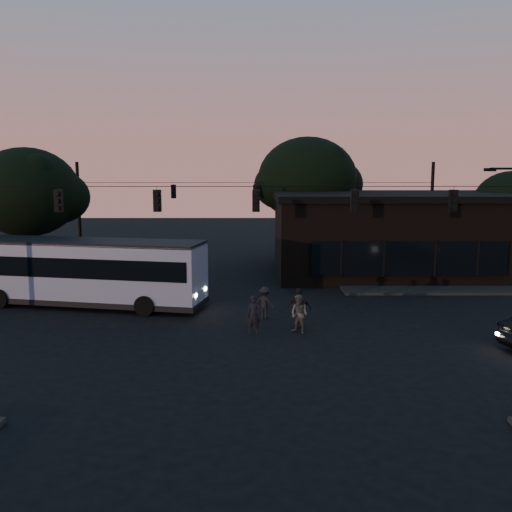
{
  "coord_description": "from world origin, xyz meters",
  "views": [
    {
      "loc": [
        -0.08,
        -22.03,
        6.98
      ],
      "look_at": [
        0.0,
        4.0,
        3.0
      ],
      "focal_mm": 40.0,
      "sensor_mm": 36.0,
      "label": 1
    }
  ],
  "objects_px": {
    "pedestrian_d": "(265,303)",
    "building": "(389,233)",
    "pedestrian_b": "(299,314)",
    "bus": "(88,269)",
    "pedestrian_c": "(299,308)",
    "pedestrian_a": "(254,315)"
  },
  "relations": [
    {
      "from": "building",
      "to": "pedestrian_a",
      "type": "distance_m",
      "value": 17.11
    },
    {
      "from": "pedestrian_d",
      "to": "building",
      "type": "bearing_deg",
      "value": -96.28
    },
    {
      "from": "bus",
      "to": "pedestrian_a",
      "type": "relative_size",
      "value": 7.54
    },
    {
      "from": "pedestrian_b",
      "to": "building",
      "type": "bearing_deg",
      "value": 101.62
    },
    {
      "from": "bus",
      "to": "pedestrian_a",
      "type": "height_order",
      "value": "bus"
    },
    {
      "from": "building",
      "to": "bus",
      "type": "xyz_separation_m",
      "value": [
        -17.6,
        -9.32,
        -0.8
      ]
    },
    {
      "from": "pedestrian_c",
      "to": "bus",
      "type": "bearing_deg",
      "value": -7.04
    },
    {
      "from": "bus",
      "to": "pedestrian_c",
      "type": "distance_m",
      "value": 11.35
    },
    {
      "from": "bus",
      "to": "pedestrian_b",
      "type": "relative_size",
      "value": 7.42
    },
    {
      "from": "building",
      "to": "pedestrian_b",
      "type": "xyz_separation_m",
      "value": [
        -7.16,
        -14.3,
        -1.87
      ]
    },
    {
      "from": "building",
      "to": "pedestrian_d",
      "type": "relative_size",
      "value": 10.01
    },
    {
      "from": "bus",
      "to": "pedestrian_c",
      "type": "relative_size",
      "value": 6.87
    },
    {
      "from": "pedestrian_a",
      "to": "pedestrian_d",
      "type": "relative_size",
      "value": 1.07
    },
    {
      "from": "building",
      "to": "bus",
      "type": "bearing_deg",
      "value": -152.1
    },
    {
      "from": "building",
      "to": "pedestrian_c",
      "type": "height_order",
      "value": "building"
    },
    {
      "from": "bus",
      "to": "pedestrian_c",
      "type": "xyz_separation_m",
      "value": [
        10.51,
        -4.17,
        -1.01
      ]
    },
    {
      "from": "pedestrian_b",
      "to": "pedestrian_a",
      "type": "bearing_deg",
      "value": -139.65
    },
    {
      "from": "pedestrian_b",
      "to": "pedestrian_c",
      "type": "distance_m",
      "value": 0.81
    },
    {
      "from": "pedestrian_a",
      "to": "pedestrian_b",
      "type": "xyz_separation_m",
      "value": [
        1.94,
        0.07,
        0.01
      ]
    },
    {
      "from": "pedestrian_a",
      "to": "pedestrian_d",
      "type": "height_order",
      "value": "pedestrian_a"
    },
    {
      "from": "bus",
      "to": "pedestrian_b",
      "type": "xyz_separation_m",
      "value": [
        10.45,
        -4.97,
        -1.08
      ]
    },
    {
      "from": "pedestrian_c",
      "to": "pedestrian_d",
      "type": "relative_size",
      "value": 1.17
    }
  ]
}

